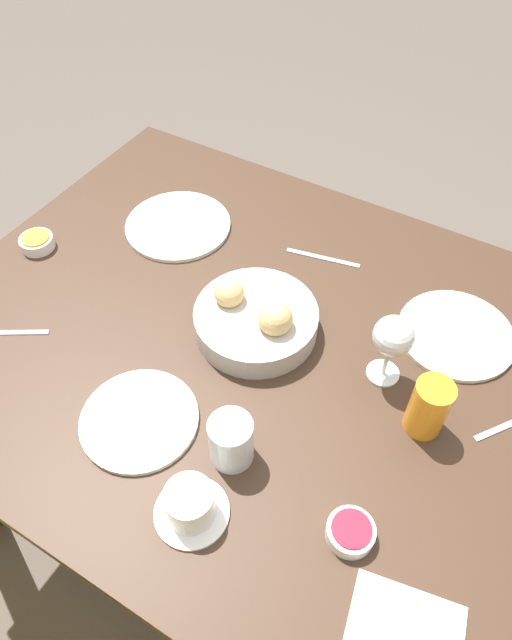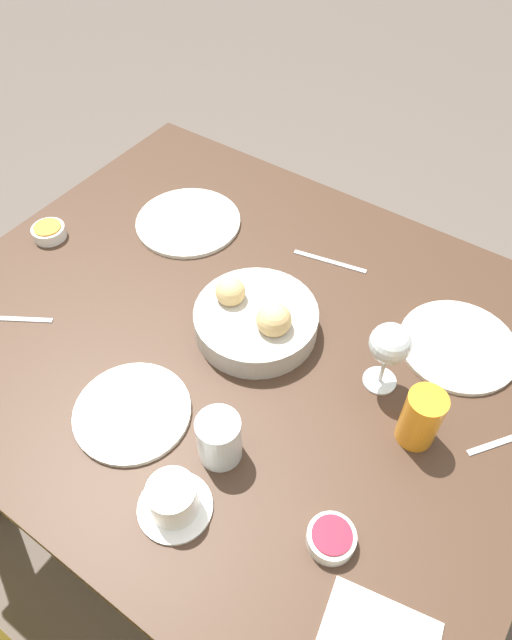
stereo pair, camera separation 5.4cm
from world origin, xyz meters
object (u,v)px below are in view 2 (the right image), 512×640
at_px(jam_bowl_berry, 331,538).
at_px(jam_bowl_honey, 49,232).
at_px(coffee_cup, 173,500).
at_px(fork_silver, 12,319).
at_px(knife_silver, 330,261).
at_px(wine_glass, 390,346).
at_px(spoon_coffee, 499,442).
at_px(bread_basket, 256,319).
at_px(water_tumbler, 219,439).
at_px(juice_glass, 421,418).
at_px(plate_near_right, 188,222).
at_px(plate_near_left, 458,345).
at_px(plate_far_center, 132,412).

distance_m(jam_bowl_berry, jam_bowl_honey, 0.94).
bearing_deg(coffee_cup, fork_silver, -12.27).
bearing_deg(jam_bowl_honey, knife_silver, -152.88).
relative_size(wine_glass, knife_silver, 0.92).
distance_m(wine_glass, spoon_coffee, 0.26).
distance_m(bread_basket, water_tumbler, 0.28).
bearing_deg(jam_bowl_honey, bread_basket, -175.77).
distance_m(juice_glass, knife_silver, 0.46).
distance_m(coffee_cup, fork_silver, 0.55).
height_order(bread_basket, wine_glass, wine_glass).
relative_size(plate_near_right, juice_glass, 2.12).
distance_m(juice_glass, coffee_cup, 0.43).
xyz_separation_m(jam_bowl_honey, knife_silver, (-0.59, -0.30, -0.01)).
relative_size(plate_near_right, jam_bowl_berry, 3.27).
xyz_separation_m(plate_near_left, coffee_cup, (0.25, 0.58, 0.03)).
relative_size(bread_basket, plate_far_center, 1.16).
distance_m(plate_near_right, knife_silver, 0.36).
bearing_deg(jam_bowl_honey, coffee_cup, 152.98).
distance_m(plate_near_right, spoon_coffee, 0.84).
xyz_separation_m(juice_glass, coffee_cup, (0.26, 0.34, -0.03)).
bearing_deg(plate_near_right, bread_basket, 150.78).
height_order(water_tumbler, wine_glass, wine_glass).
distance_m(plate_near_left, jam_bowl_berry, 0.48).
bearing_deg(jam_bowl_berry, plate_near_right, -35.21).
distance_m(wine_glass, knife_silver, 0.35).
bearing_deg(fork_silver, jam_bowl_berry, 178.41).
bearing_deg(plate_near_left, wine_glass, 60.70).
xyz_separation_m(plate_far_center, fork_silver, (0.36, -0.03, -0.00)).
xyz_separation_m(plate_near_left, plate_far_center, (0.43, 0.48, 0.00)).
height_order(plate_near_right, juice_glass, juice_glass).
distance_m(plate_near_left, fork_silver, 0.92).
xyz_separation_m(wine_glass, jam_bowl_berry, (-0.07, 0.32, -0.10)).
relative_size(bread_basket, plate_near_right, 0.99).
bearing_deg(fork_silver, plate_far_center, 176.00).
bearing_deg(bread_basket, juice_glass, 173.77).
relative_size(plate_near_left, water_tumbler, 2.38).
bearing_deg(spoon_coffee, fork_silver, 17.63).
distance_m(plate_far_center, spoon_coffee, 0.66).
xyz_separation_m(plate_near_left, jam_bowl_honey, (0.92, 0.23, 0.01)).
xyz_separation_m(fork_silver, spoon_coffee, (-0.94, -0.30, -0.00)).
relative_size(plate_far_center, jam_bowl_berry, 2.78).
distance_m(coffee_cup, spoon_coffee, 0.57).
bearing_deg(jam_bowl_berry, bread_basket, -40.23).
height_order(coffee_cup, fork_silver, coffee_cup).
relative_size(wine_glass, jam_bowl_honey, 2.02).
height_order(plate_far_center, jam_bowl_berry, jam_bowl_berry).
bearing_deg(jam_bowl_honey, plate_near_left, -165.75).
distance_m(wine_glass, jam_bowl_berry, 0.34).
distance_m(plate_near_left, coffee_cup, 0.63).
bearing_deg(bread_basket, water_tumbler, 111.94).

